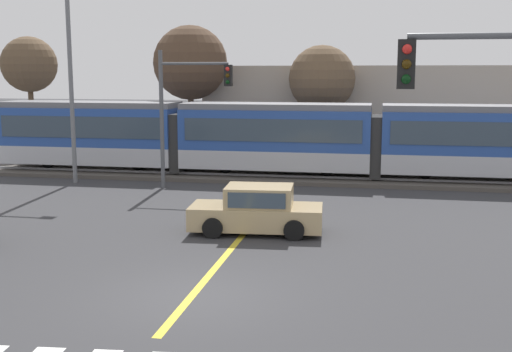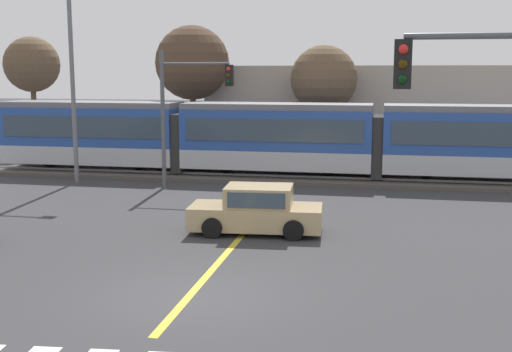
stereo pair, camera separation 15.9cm
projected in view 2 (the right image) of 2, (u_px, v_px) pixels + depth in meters
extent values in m
plane|color=#333335|center=(189.00, 296.00, 14.70)|extent=(200.00, 200.00, 0.00)
cube|color=#4C4742|center=(292.00, 177.00, 30.95)|extent=(120.00, 4.00, 0.18)
cube|color=#939399|center=(289.00, 176.00, 30.23)|extent=(120.00, 0.08, 0.10)
cube|color=#939399|center=(294.00, 172.00, 31.62)|extent=(120.00, 0.08, 0.10)
cube|color=#B7BAC1|center=(94.00, 153.00, 32.76)|extent=(9.00, 2.60, 0.90)
cube|color=#284C9E|center=(93.00, 126.00, 32.54)|extent=(9.00, 2.60, 1.90)
cube|color=#384756|center=(81.00, 127.00, 31.25)|extent=(8.28, 0.04, 1.04)
cube|color=slate|center=(92.00, 104.00, 32.36)|extent=(9.00, 2.39, 0.28)
cylinder|color=black|center=(140.00, 163.00, 32.36)|extent=(0.70, 0.20, 0.70)
cylinder|color=black|center=(50.00, 161.00, 33.31)|extent=(0.70, 0.20, 0.70)
cube|color=#B7BAC1|center=(277.00, 158.00, 30.94)|extent=(9.00, 2.60, 0.90)
cube|color=#284C9E|center=(277.00, 129.00, 30.72)|extent=(9.00, 2.60, 1.90)
cube|color=#384756|center=(273.00, 131.00, 29.43)|extent=(8.28, 0.04, 1.04)
cube|color=slate|center=(277.00, 106.00, 30.54)|extent=(9.00, 2.39, 0.28)
cylinder|color=black|center=(328.00, 169.00, 30.54)|extent=(0.70, 0.20, 0.70)
cylinder|color=black|center=(227.00, 166.00, 31.49)|extent=(0.70, 0.20, 0.70)
cube|color=#B7BAC1|center=(483.00, 163.00, 29.12)|extent=(9.00, 2.60, 0.90)
cube|color=#284C9E|center=(485.00, 133.00, 28.89)|extent=(9.00, 2.60, 1.90)
cube|color=#384756|center=(490.00, 134.00, 27.61)|extent=(8.28, 0.04, 1.04)
cube|color=slate|center=(486.00, 108.00, 28.72)|extent=(9.00, 2.39, 0.28)
cylinder|color=black|center=(427.00, 172.00, 29.67)|extent=(0.70, 0.20, 0.70)
cube|color=#2D2D2D|center=(183.00, 142.00, 31.74)|extent=(0.50, 2.34, 2.80)
cube|color=#2D2D2D|center=(377.00, 146.00, 29.92)|extent=(0.50, 2.34, 2.80)
cube|color=gold|center=(246.00, 231.00, 20.71)|extent=(0.20, 17.17, 0.01)
cube|color=tan|center=(256.00, 217.00, 20.49)|extent=(4.31, 2.00, 0.72)
cube|color=tan|center=(259.00, 196.00, 20.37)|extent=(2.21, 1.67, 0.64)
cube|color=#384756|center=(228.00, 195.00, 20.49)|extent=(0.21, 1.43, 0.52)
cube|color=#384756|center=(256.00, 201.00, 19.60)|extent=(1.78, 0.17, 0.48)
cylinder|color=black|center=(212.00, 228.00, 19.84)|extent=(0.65, 0.27, 0.64)
cylinder|color=black|center=(222.00, 216.00, 21.50)|extent=(0.65, 0.27, 0.64)
cylinder|color=black|center=(293.00, 230.00, 19.54)|extent=(0.65, 0.27, 0.64)
cylinder|color=black|center=(297.00, 218.00, 21.20)|extent=(0.65, 0.27, 0.64)
cylinder|color=#515459|center=(163.00, 120.00, 28.03)|extent=(0.18, 0.18, 6.02)
cylinder|color=#515459|center=(195.00, 64.00, 27.35)|extent=(3.00, 0.12, 0.12)
cube|color=black|center=(229.00, 75.00, 27.14)|extent=(0.32, 0.28, 0.90)
sphere|color=red|center=(228.00, 69.00, 26.95)|extent=(0.18, 0.18, 0.18)
sphere|color=#3A2706|center=(229.00, 75.00, 26.99)|extent=(0.18, 0.18, 0.18)
sphere|color=black|center=(229.00, 82.00, 27.04)|extent=(0.18, 0.18, 0.18)
cylinder|color=#515459|center=(505.00, 35.00, 11.36)|extent=(3.50, 0.12, 0.12)
cube|color=black|center=(403.00, 64.00, 11.78)|extent=(0.32, 0.28, 0.90)
sphere|color=red|center=(403.00, 49.00, 11.59)|extent=(0.18, 0.18, 0.18)
sphere|color=#3A2706|center=(403.00, 64.00, 11.63)|extent=(0.18, 0.18, 0.18)
sphere|color=black|center=(402.00, 79.00, 11.67)|extent=(0.18, 0.18, 0.18)
cylinder|color=slate|center=(73.00, 84.00, 29.14)|extent=(0.20, 0.20, 9.06)
cylinder|color=brown|center=(35.00, 116.00, 39.38)|extent=(0.32, 0.32, 4.87)
sphere|color=brown|center=(32.00, 64.00, 38.88)|extent=(3.35, 3.35, 3.35)
cylinder|color=brown|center=(193.00, 121.00, 36.05)|extent=(0.32, 0.32, 4.77)
sphere|color=#4C3828|center=(192.00, 63.00, 35.54)|extent=(4.11, 4.11, 4.11)
cylinder|color=brown|center=(323.00, 130.00, 34.67)|extent=(0.32, 0.32, 4.02)
sphere|color=brown|center=(324.00, 79.00, 34.23)|extent=(3.57, 3.57, 3.57)
cube|color=tan|center=(378.00, 112.00, 38.09)|extent=(19.73, 6.00, 5.43)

